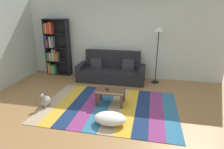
# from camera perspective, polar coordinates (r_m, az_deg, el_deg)

# --- Properties ---
(ground_plane) EXTENTS (14.00, 14.00, 0.00)m
(ground_plane) POSITION_cam_1_polar(r_m,az_deg,el_deg) (4.68, -2.22, -10.44)
(ground_plane) COLOR #9E7042
(back_wall) EXTENTS (6.80, 0.10, 2.70)m
(back_wall) POSITION_cam_1_polar(r_m,az_deg,el_deg) (6.66, 3.02, 10.63)
(back_wall) COLOR silver
(back_wall) RESTS_ON ground_plane
(rug) EXTENTS (3.30, 2.30, 0.01)m
(rug) POSITION_cam_1_polar(r_m,az_deg,el_deg) (4.79, -0.79, -9.64)
(rug) COLOR tan
(rug) RESTS_ON ground_plane
(couch) EXTENTS (2.26, 0.80, 1.00)m
(couch) POSITION_cam_1_polar(r_m,az_deg,el_deg) (6.42, -0.18, 1.07)
(couch) COLOR black
(couch) RESTS_ON ground_plane
(bookshelf) EXTENTS (0.90, 0.28, 2.02)m
(bookshelf) POSITION_cam_1_polar(r_m,az_deg,el_deg) (7.27, -16.88, 7.65)
(bookshelf) COLOR black
(bookshelf) RESTS_ON ground_plane
(coffee_table) EXTENTS (0.70, 0.47, 0.37)m
(coffee_table) POSITION_cam_1_polar(r_m,az_deg,el_deg) (4.80, -0.42, -5.60)
(coffee_table) COLOR #513826
(coffee_table) RESTS_ON rug
(pouf) EXTENTS (0.68, 0.46, 0.24)m
(pouf) POSITION_cam_1_polar(r_m,az_deg,el_deg) (4.08, -0.60, -13.15)
(pouf) COLOR white
(pouf) RESTS_ON rug
(dog) EXTENTS (0.22, 0.35, 0.40)m
(dog) POSITION_cam_1_polar(r_m,az_deg,el_deg) (5.02, -19.55, -7.45)
(dog) COLOR #9E998E
(dog) RESTS_ON ground_plane
(standing_lamp) EXTENTS (0.32, 0.32, 1.83)m
(standing_lamp) POSITION_cam_1_polar(r_m,az_deg,el_deg) (6.15, 13.89, 11.10)
(standing_lamp) COLOR black
(standing_lamp) RESTS_ON ground_plane
(tv_remote) EXTENTS (0.10, 0.15, 0.02)m
(tv_remote) POSITION_cam_1_polar(r_m,az_deg,el_deg) (4.80, -1.44, -4.53)
(tv_remote) COLOR black
(tv_remote) RESTS_ON coffee_table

